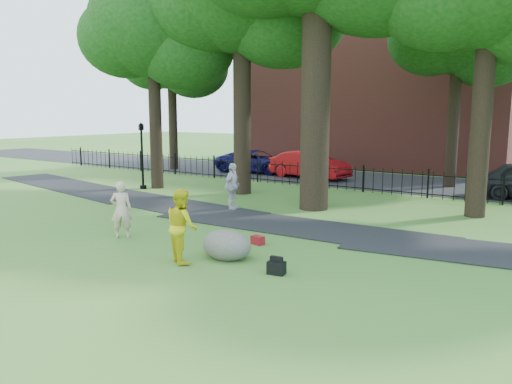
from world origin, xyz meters
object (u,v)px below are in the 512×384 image
Objects in this scene: woman at (121,210)px; lamppost at (142,156)px; man at (182,226)px; red_sedan at (309,165)px; boulder at (227,243)px.

lamppost reaches higher than woman.
red_sedan is (-4.94, 16.03, -0.15)m from man.
woman is at bearing -179.07° from boulder.
woman is 0.36× the size of red_sedan.
boulder is 0.42× the size of lamppost.
red_sedan is (-5.67, 15.16, 0.38)m from boulder.
man is at bearing -20.49° from lamppost.
red_sedan is at bearing -43.25° from man.
boulder is at bearing -15.38° from lamppost.
woman is 1.25× the size of boulder.
man reaches higher than woman.
man is 0.57× the size of lamppost.
woman reaches higher than boulder.
boulder is (3.91, 0.06, -0.46)m from woman.
lamppost is at bearing 146.22° from boulder.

